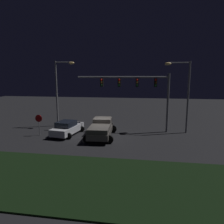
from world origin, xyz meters
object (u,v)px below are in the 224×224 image
object	(u,v)px
traffic_signal_gantry	(137,87)
stop_sign	(39,121)
street_lamp_left	(60,86)
street_lamp_right	(183,88)
pickup_truck	(101,127)
car_sedan	(67,128)

from	to	relation	value
traffic_signal_gantry	stop_sign	world-z (taller)	traffic_signal_gantry
street_lamp_left	street_lamp_right	xyz separation A→B (m)	(14.33, -0.94, -0.12)
pickup_truck	car_sedan	bearing A→B (deg)	82.90
traffic_signal_gantry	street_lamp_right	xyz separation A→B (m)	(4.90, -0.01, -0.10)
car_sedan	stop_sign	size ratio (longest dim) A/B	2.07
pickup_truck	stop_sign	bearing A→B (deg)	90.96
pickup_truck	street_lamp_left	distance (m)	8.23
traffic_signal_gantry	street_lamp_right	size ratio (longest dim) A/B	1.33
car_sedan	street_lamp_right	bearing A→B (deg)	-69.03
stop_sign	pickup_truck	bearing A→B (deg)	4.40
pickup_truck	street_lamp_left	bearing A→B (deg)	52.72
stop_sign	car_sedan	bearing A→B (deg)	14.94
street_lamp_right	stop_sign	size ratio (longest dim) A/B	3.48
car_sedan	traffic_signal_gantry	bearing A→B (deg)	-60.77
car_sedan	street_lamp_right	size ratio (longest dim) A/B	0.59
street_lamp_left	stop_sign	xyz separation A→B (m)	(-0.62, -4.50, -3.48)
car_sedan	street_lamp_right	distance (m)	13.16
traffic_signal_gantry	stop_sign	distance (m)	11.22
pickup_truck	stop_sign	distance (m)	6.61
street_lamp_right	pickup_truck	bearing A→B (deg)	-160.01
pickup_truck	street_lamp_left	world-z (taller)	street_lamp_left
car_sedan	stop_sign	bearing A→B (deg)	112.90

